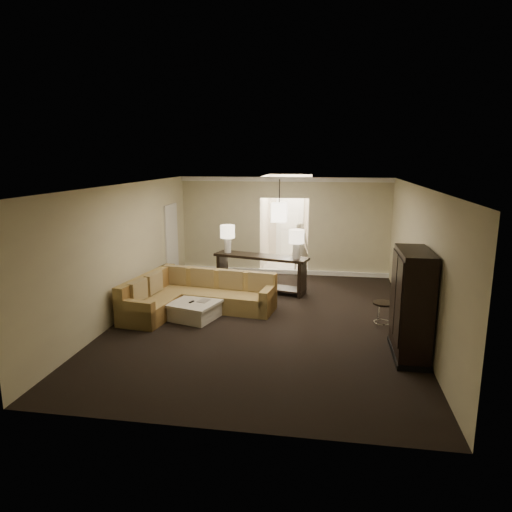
% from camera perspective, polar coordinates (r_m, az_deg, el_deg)
% --- Properties ---
extents(ground, '(8.00, 8.00, 0.00)m').
position_cam_1_polar(ground, '(9.66, 1.02, -7.99)').
color(ground, black).
rests_on(ground, ground).
extents(wall_back, '(6.00, 0.04, 2.80)m').
position_cam_1_polar(wall_back, '(13.18, 3.51, 3.76)').
color(wall_back, beige).
rests_on(wall_back, ground).
extents(wall_front, '(6.00, 0.04, 2.80)m').
position_cam_1_polar(wall_front, '(5.49, -4.91, -8.52)').
color(wall_front, beige).
rests_on(wall_front, ground).
extents(wall_left, '(0.04, 8.00, 2.80)m').
position_cam_1_polar(wall_left, '(10.13, -16.00, 0.71)').
color(wall_left, beige).
rests_on(wall_left, ground).
extents(wall_right, '(0.04, 8.00, 2.80)m').
position_cam_1_polar(wall_right, '(9.35, 19.58, -0.47)').
color(wall_right, beige).
rests_on(wall_right, ground).
extents(ceiling, '(6.00, 8.00, 0.02)m').
position_cam_1_polar(ceiling, '(9.08, 1.09, 8.82)').
color(ceiling, silver).
rests_on(ceiling, wall_back).
extents(crown_molding, '(6.00, 0.10, 0.12)m').
position_cam_1_polar(crown_molding, '(13.00, 3.57, 9.53)').
color(crown_molding, white).
rests_on(crown_molding, wall_back).
extents(baseboard, '(6.00, 0.10, 0.12)m').
position_cam_1_polar(baseboard, '(13.40, 3.42, -1.95)').
color(baseboard, white).
rests_on(baseboard, ground).
extents(side_door, '(0.05, 0.90, 2.10)m').
position_cam_1_polar(side_door, '(12.73, -10.49, 1.67)').
color(side_door, white).
rests_on(side_door, ground).
extents(foyer, '(1.44, 2.02, 2.80)m').
position_cam_1_polar(foyer, '(14.52, 4.03, 4.14)').
color(foyer, beige).
rests_on(foyer, ground).
extents(sectional_sofa, '(3.08, 2.34, 0.84)m').
position_cam_1_polar(sectional_sofa, '(10.22, -7.89, -4.98)').
color(sectional_sofa, brown).
rests_on(sectional_sofa, ground).
extents(coffee_table, '(1.15, 1.15, 0.39)m').
position_cam_1_polar(coffee_table, '(9.76, -7.64, -6.71)').
color(coffee_table, silver).
rests_on(coffee_table, ground).
extents(console_table, '(2.47, 1.12, 0.93)m').
position_cam_1_polar(console_table, '(11.53, 0.61, -1.75)').
color(console_table, black).
rests_on(console_table, ground).
extents(armoire, '(0.55, 1.29, 1.85)m').
position_cam_1_polar(armoire, '(8.15, 18.82, -5.97)').
color(armoire, black).
rests_on(armoire, ground).
extents(drink_table, '(0.41, 0.41, 0.51)m').
position_cam_1_polar(drink_table, '(9.52, 15.57, -6.43)').
color(drink_table, black).
rests_on(drink_table, ground).
extents(table_lamp_left, '(0.37, 0.37, 0.71)m').
position_cam_1_polar(table_lamp_left, '(11.74, -3.58, 2.72)').
color(table_lamp_left, silver).
rests_on(table_lamp_left, console_table).
extents(table_lamp_right, '(0.37, 0.37, 0.71)m').
position_cam_1_polar(table_lamp_right, '(11.03, 5.08, 2.08)').
color(table_lamp_right, silver).
rests_on(table_lamp_right, console_table).
extents(pendant_light, '(0.38, 0.38, 1.09)m').
position_cam_1_polar(pendant_light, '(11.83, 2.92, 5.49)').
color(pendant_light, black).
rests_on(pendant_light, ceiling).
extents(person, '(0.66, 0.50, 1.64)m').
position_cam_1_polar(person, '(13.54, 5.50, 1.45)').
color(person, beige).
rests_on(person, ground).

